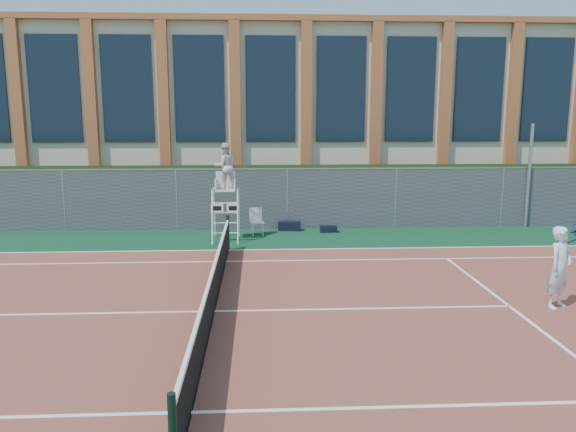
{
  "coord_description": "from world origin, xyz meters",
  "views": [
    {
      "loc": [
        1.0,
        -11.4,
        4.12
      ],
      "look_at": [
        1.73,
        3.0,
        1.53
      ],
      "focal_mm": 35.0,
      "sensor_mm": 36.0,
      "label": 1
    }
  ],
  "objects_px": {
    "steel_pole": "(529,176)",
    "tennis_player": "(560,267)",
    "umpire_chair": "(225,169)",
    "plastic_chair": "(256,219)"
  },
  "relations": [
    {
      "from": "umpire_chair",
      "to": "plastic_chair",
      "type": "distance_m",
      "value": 2.23
    },
    {
      "from": "steel_pole",
      "to": "tennis_player",
      "type": "relative_size",
      "value": 2.14
    },
    {
      "from": "steel_pole",
      "to": "plastic_chair",
      "type": "bearing_deg",
      "value": -175.1
    },
    {
      "from": "steel_pole",
      "to": "tennis_player",
      "type": "distance_m",
      "value": 9.53
    },
    {
      "from": "umpire_chair",
      "to": "tennis_player",
      "type": "height_order",
      "value": "umpire_chair"
    },
    {
      "from": "steel_pole",
      "to": "umpire_chair",
      "type": "bearing_deg",
      "value": -171.47
    },
    {
      "from": "steel_pole",
      "to": "tennis_player",
      "type": "height_order",
      "value": "steel_pole"
    },
    {
      "from": "umpire_chair",
      "to": "plastic_chair",
      "type": "relative_size",
      "value": 3.48
    },
    {
      "from": "plastic_chair",
      "to": "steel_pole",
      "type": "bearing_deg",
      "value": 4.9
    },
    {
      "from": "steel_pole",
      "to": "umpire_chair",
      "type": "height_order",
      "value": "steel_pole"
    }
  ]
}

